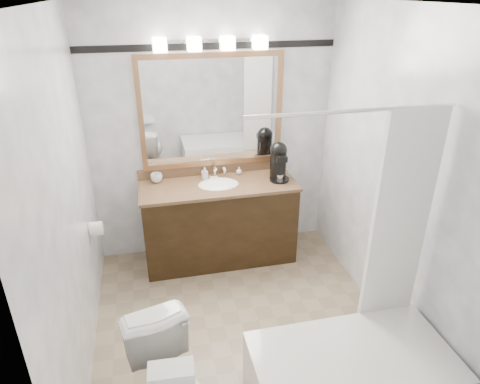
# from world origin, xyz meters

# --- Properties ---
(room) EXTENTS (2.42, 2.62, 2.52)m
(room) POSITION_xyz_m (0.00, 0.00, 1.25)
(room) COLOR gray
(room) RESTS_ON ground
(vanity) EXTENTS (1.53, 0.58, 0.97)m
(vanity) POSITION_xyz_m (0.00, 1.02, 0.44)
(vanity) COLOR black
(vanity) RESTS_ON ground
(mirror) EXTENTS (1.40, 0.04, 1.10)m
(mirror) POSITION_xyz_m (0.00, 1.28, 1.50)
(mirror) COLOR #A17049
(mirror) RESTS_ON room
(vanity_light_bar) EXTENTS (1.02, 0.14, 0.12)m
(vanity_light_bar) POSITION_xyz_m (0.00, 1.23, 2.13)
(vanity_light_bar) COLOR silver
(vanity_light_bar) RESTS_ON room
(accent_stripe) EXTENTS (2.40, 0.01, 0.06)m
(accent_stripe) POSITION_xyz_m (0.00, 1.29, 2.10)
(accent_stripe) COLOR black
(accent_stripe) RESTS_ON room
(bathtub) EXTENTS (1.30, 0.75, 1.96)m
(bathtub) POSITION_xyz_m (0.55, -0.90, 0.28)
(bathtub) COLOR white
(bathtub) RESTS_ON ground
(tp_roll) EXTENTS (0.11, 0.12, 0.12)m
(tp_roll) POSITION_xyz_m (-1.14, 0.66, 0.70)
(tp_roll) COLOR white
(tp_roll) RESTS_ON room
(tissue_box) EXTENTS (0.24, 0.14, 0.10)m
(tissue_box) POSITION_xyz_m (-0.63, -1.12, 0.79)
(tissue_box) COLOR white
(tissue_box) RESTS_ON toilet
(coffee_maker) EXTENTS (0.19, 0.25, 0.38)m
(coffee_maker) POSITION_xyz_m (0.61, 1.02, 1.04)
(coffee_maker) COLOR black
(coffee_maker) RESTS_ON vanity
(cup_left) EXTENTS (0.12, 0.12, 0.09)m
(cup_left) POSITION_xyz_m (-0.58, 1.20, 0.89)
(cup_left) COLOR white
(cup_left) RESTS_ON vanity
(soap_bottle_a) EXTENTS (0.06, 0.07, 0.12)m
(soap_bottle_a) POSITION_xyz_m (-0.11, 1.18, 0.91)
(soap_bottle_a) COLOR white
(soap_bottle_a) RESTS_ON vanity
(soap_bottle_b) EXTENTS (0.07, 0.07, 0.08)m
(soap_bottle_b) POSITION_xyz_m (0.25, 1.21, 0.89)
(soap_bottle_b) COLOR white
(soap_bottle_b) RESTS_ON vanity
(soap_bar) EXTENTS (0.08, 0.05, 0.02)m
(soap_bar) POSITION_xyz_m (-0.02, 1.13, 0.86)
(soap_bar) COLOR beige
(soap_bar) RESTS_ON vanity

